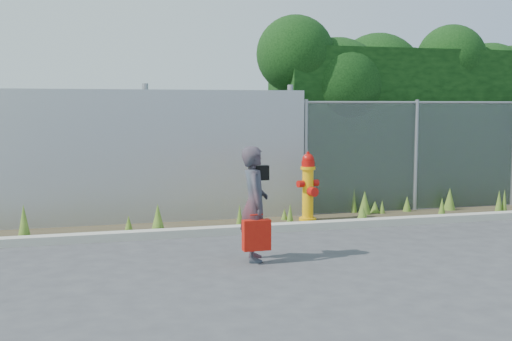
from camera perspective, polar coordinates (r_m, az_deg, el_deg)
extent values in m
plane|color=#3E3E40|center=(8.25, 4.67, -7.82)|extent=(80.00, 80.00, 0.00)
cube|color=#ADAA9C|center=(9.91, 1.05, -5.15)|extent=(16.00, 0.22, 0.12)
cube|color=#3E3523|center=(10.48, 0.11, -4.84)|extent=(16.00, 1.20, 0.01)
cone|color=#456C20|center=(9.96, -11.25, -4.76)|extent=(0.14, 0.14, 0.27)
cone|color=#456C20|center=(12.02, 13.27, -2.96)|extent=(0.16, 0.16, 0.29)
cone|color=#456C20|center=(11.55, 9.63, -2.89)|extent=(0.23, 0.23, 0.43)
cone|color=#456C20|center=(11.76, 10.52, -3.26)|extent=(0.17, 0.17, 0.22)
cone|color=#456C20|center=(11.78, 16.20, -3.13)|extent=(0.13, 0.13, 0.32)
cone|color=#456C20|center=(12.38, 16.83, -2.50)|extent=(0.23, 0.23, 0.42)
cone|color=#456C20|center=(9.99, -19.95, -5.15)|extent=(0.16, 0.16, 0.21)
cone|color=#456C20|center=(11.71, 11.15, -3.25)|extent=(0.11, 0.11, 0.25)
cone|color=#456C20|center=(9.74, -19.93, -4.44)|extent=(0.20, 0.20, 0.53)
cone|color=#456C20|center=(9.76, -8.71, -4.34)|extent=(0.23, 0.23, 0.47)
cone|color=#456C20|center=(10.76, 9.44, -3.90)|extent=(0.22, 0.22, 0.29)
cone|color=#456C20|center=(10.87, 2.54, -3.97)|extent=(0.12, 0.12, 0.20)
cone|color=#456C20|center=(11.69, 8.70, -2.71)|extent=(0.11, 0.11, 0.45)
cone|color=#456C20|center=(12.24, 20.78, -2.68)|extent=(0.15, 0.15, 0.43)
cone|color=#456C20|center=(10.53, 3.05, -3.90)|extent=(0.12, 0.12, 0.34)
cone|color=#456C20|center=(12.29, 21.20, -2.63)|extent=(0.12, 0.12, 0.45)
cone|color=#456C20|center=(10.31, -1.46, -4.06)|extent=(0.12, 0.12, 0.35)
cube|color=#A8AAAF|center=(10.56, -18.05, 0.95)|extent=(8.50, 0.08, 2.20)
cylinder|color=gray|center=(10.72, -9.73, 1.48)|extent=(0.10, 0.10, 2.30)
cylinder|color=gray|center=(11.26, 3.04, 1.76)|extent=(0.10, 0.10, 2.30)
cube|color=gray|center=(12.69, 18.14, 1.25)|extent=(6.50, 0.03, 2.00)
cylinder|color=gray|center=(12.66, 18.28, 5.77)|extent=(6.50, 0.04, 0.04)
cylinder|color=gray|center=(11.23, 4.44, 1.10)|extent=(0.07, 0.07, 2.05)
cylinder|color=gray|center=(12.14, 14.02, 1.29)|extent=(0.07, 0.07, 2.05)
cube|color=black|center=(13.67, 16.93, 3.69)|extent=(7.30, 1.60, 3.00)
sphere|color=black|center=(12.02, 3.51, 10.29)|extent=(1.43, 1.43, 1.43)
sphere|color=black|center=(12.39, 7.19, 7.45)|extent=(1.84, 1.84, 1.84)
sphere|color=black|center=(13.04, 10.78, 8.02)|extent=(1.79, 1.79, 1.79)
sphere|color=black|center=(13.51, 13.48, 7.94)|extent=(1.27, 1.27, 1.27)
sphere|color=black|center=(13.48, 16.97, 9.43)|extent=(1.37, 1.37, 1.37)
sphere|color=black|center=(14.18, 20.00, 7.32)|extent=(1.64, 1.64, 1.64)
sphere|color=black|center=(14.69, 21.77, 7.22)|extent=(1.58, 1.58, 1.58)
cylinder|color=#F3AF0C|center=(10.85, 4.61, -4.36)|extent=(0.29, 0.29, 0.06)
cylinder|color=#F3AF0C|center=(10.79, 4.62, -2.22)|extent=(0.19, 0.19, 0.88)
cylinder|color=#F3AF0C|center=(10.73, 4.64, 0.22)|extent=(0.25, 0.25, 0.05)
cylinder|color=#B20F0A|center=(10.73, 4.65, 0.61)|extent=(0.22, 0.22, 0.10)
sphere|color=#B20F0A|center=(10.72, 4.65, 1.00)|extent=(0.20, 0.20, 0.20)
cylinder|color=#B20F0A|center=(10.71, 4.65, 1.55)|extent=(0.05, 0.05, 0.05)
cylinder|color=#B20F0A|center=(10.71, 3.90, -1.18)|extent=(0.10, 0.11, 0.11)
cylinder|color=#B20F0A|center=(10.81, 5.35, -1.12)|extent=(0.10, 0.11, 0.11)
cylinder|color=#B20F0A|center=(10.64, 4.90, -1.91)|extent=(0.16, 0.12, 0.16)
imported|color=#0E4F5C|center=(8.01, -0.15, -2.96)|extent=(0.43, 0.58, 1.44)
cube|color=#AE1109|center=(7.88, 0.04, -5.76)|extent=(0.34, 0.13, 0.38)
cylinder|color=#AE1109|center=(7.84, 0.04, -3.95)|extent=(0.16, 0.01, 0.01)
cube|color=black|center=(8.11, 0.25, -0.21)|extent=(0.25, 0.10, 0.19)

